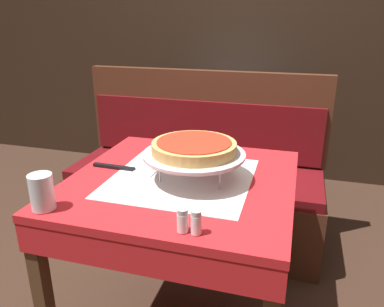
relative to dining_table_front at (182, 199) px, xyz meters
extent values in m
cube|color=red|center=(0.00, 0.00, 0.08)|extent=(0.85, 0.85, 0.03)
cube|color=white|center=(0.00, 0.00, 0.09)|extent=(0.53, 0.53, 0.00)
cube|color=red|center=(0.00, 0.00, 0.01)|extent=(0.85, 0.85, 0.11)
cube|color=#4C331E|center=(-0.39, 0.39, -0.31)|extent=(0.05, 0.05, 0.74)
cube|color=#4C331E|center=(0.39, 0.39, -0.31)|extent=(0.05, 0.05, 0.74)
cube|color=#194799|center=(-0.11, 1.58, 0.09)|extent=(0.64, 0.64, 0.03)
cube|color=white|center=(-0.11, 1.58, 0.10)|extent=(0.39, 0.39, 0.00)
cube|color=#194799|center=(-0.11, 1.58, -0.01)|extent=(0.63, 0.63, 0.16)
cube|color=#4C331E|center=(-0.40, 1.29, -0.30)|extent=(0.05, 0.05, 0.75)
cube|color=#4C331E|center=(0.17, 1.29, -0.30)|extent=(0.05, 0.05, 0.75)
cube|color=#4C331E|center=(-0.40, 1.86, -0.30)|extent=(0.05, 0.05, 0.75)
cube|color=#4C331E|center=(0.17, 1.86, -0.30)|extent=(0.05, 0.05, 0.75)
cube|color=#4C2819|center=(-0.17, 0.77, -0.47)|extent=(1.54, 0.54, 0.42)
cube|color=#600F14|center=(-0.17, 0.77, -0.23)|extent=(1.51, 0.53, 0.06)
cube|color=#4C2819|center=(-0.17, 1.01, 0.08)|extent=(1.54, 0.06, 0.56)
cube|color=#600F14|center=(-0.17, 0.96, 0.00)|extent=(1.48, 0.02, 0.36)
cube|color=black|center=(0.00, 1.99, 0.52)|extent=(6.00, 0.04, 2.40)
cylinder|color=#ADADB2|center=(0.05, 0.13, 0.14)|extent=(0.01, 0.01, 0.09)
cylinder|color=#ADADB2|center=(-0.06, -0.06, 0.14)|extent=(0.01, 0.01, 0.09)
cylinder|color=#ADADB2|center=(0.16, -0.06, 0.14)|extent=(0.01, 0.01, 0.09)
cylinder|color=#ADADB2|center=(0.05, 0.00, 0.18)|extent=(0.26, 0.26, 0.01)
cylinder|color=silver|center=(0.05, 0.00, 0.19)|extent=(0.37, 0.37, 0.01)
cylinder|color=silver|center=(0.05, 0.00, 0.19)|extent=(0.39, 0.39, 0.01)
cylinder|color=tan|center=(0.05, 0.00, 0.22)|extent=(0.32, 0.32, 0.04)
cylinder|color=red|center=(0.05, 0.00, 0.24)|extent=(0.28, 0.28, 0.01)
cube|color=#BCBCC1|center=(-0.16, 0.01, 0.09)|extent=(0.09, 0.08, 0.00)
cube|color=black|center=(-0.30, 0.01, 0.10)|extent=(0.19, 0.03, 0.01)
cylinder|color=silver|center=(-0.35, -0.36, 0.15)|extent=(0.08, 0.08, 0.12)
cylinder|color=silver|center=(0.12, -0.37, 0.12)|extent=(0.03, 0.03, 0.06)
cylinder|color=#B7B7BC|center=(0.12, -0.37, 0.16)|extent=(0.03, 0.03, 0.02)
cylinder|color=silver|center=(0.16, -0.37, 0.12)|extent=(0.03, 0.03, 0.06)
cylinder|color=#B7B7BC|center=(0.16, -0.37, 0.16)|extent=(0.03, 0.03, 0.02)
cube|color=black|center=(-0.07, 1.67, 0.12)|extent=(0.13, 0.13, 0.03)
cylinder|color=black|center=(-0.07, 1.67, 0.19)|extent=(0.01, 0.01, 0.11)
cylinder|color=gold|center=(-0.07, 1.71, 0.18)|extent=(0.04, 0.04, 0.09)
cylinder|color=white|center=(-0.07, 1.63, 0.18)|extent=(0.04, 0.04, 0.09)
camera|label=1|loc=(0.41, -1.26, 0.68)|focal=35.00mm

